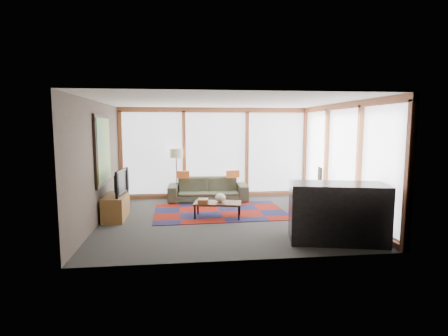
{
  "coord_description": "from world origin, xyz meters",
  "views": [
    {
      "loc": [
        -0.95,
        -7.65,
        2.08
      ],
      "look_at": [
        0.0,
        0.4,
        1.1
      ],
      "focal_mm": 28.0,
      "sensor_mm": 36.0,
      "label": 1
    }
  ],
  "objects": [
    {
      "name": "ground",
      "position": [
        0.0,
        0.0,
        0.0
      ],
      "size": [
        5.5,
        5.5,
        0.0
      ],
      "primitive_type": "plane",
      "color": "#2F2F2C",
      "rests_on": "ground"
    },
    {
      "name": "bowl_a",
      "position": [
        2.46,
        -0.41,
        0.65
      ],
      "size": [
        0.19,
        0.19,
        0.09
      ],
      "primitive_type": "ellipsoid",
      "rotation": [
        0.0,
        0.0,
        -0.01
      ],
      "color": "black",
      "rests_on": "bookshelf"
    },
    {
      "name": "vase",
      "position": [
        -0.12,
        0.1,
        0.46
      ],
      "size": [
        0.29,
        0.29,
        0.2
      ],
      "primitive_type": "ellipsoid",
      "rotation": [
        0.0,
        0.0,
        0.24
      ],
      "color": "beige",
      "rests_on": "coffee_table"
    },
    {
      "name": "pillow_left",
      "position": [
        -0.96,
        1.97,
        0.74
      ],
      "size": [
        0.37,
        0.13,
        0.2
      ],
      "primitive_type": "cube",
      "rotation": [
        0.0,
        0.0,
        -0.07
      ],
      "color": "#D26328",
      "rests_on": "sofa"
    },
    {
      "name": "bowl_b",
      "position": [
        2.41,
        -0.12,
        0.64
      ],
      "size": [
        0.17,
        0.17,
        0.07
      ],
      "primitive_type": "ellipsoid",
      "rotation": [
        0.0,
        0.0,
        0.19
      ],
      "color": "black",
      "rests_on": "bookshelf"
    },
    {
      "name": "tv_console",
      "position": [
        -2.47,
        0.27,
        0.27
      ],
      "size": [
        0.45,
        1.08,
        0.54
      ],
      "primitive_type": "cube",
      "color": "brown",
      "rests_on": "ground"
    },
    {
      "name": "shelf_picture",
      "position": [
        2.55,
        0.91,
        0.81
      ],
      "size": [
        0.09,
        0.32,
        0.42
      ],
      "primitive_type": "cube",
      "rotation": [
        0.0,
        0.0,
        -0.16
      ],
      "color": "black",
      "rests_on": "bookshelf"
    },
    {
      "name": "rug",
      "position": [
        -0.08,
        0.61,
        0.01
      ],
      "size": [
        3.2,
        2.11,
        0.01
      ],
      "primitive_type": "cube",
      "rotation": [
        0.0,
        0.0,
        0.03
      ],
      "color": "#681008",
      "rests_on": "ground"
    },
    {
      "name": "bookshelf",
      "position": [
        2.43,
        0.12,
        0.3
      ],
      "size": [
        0.44,
        2.42,
        0.6
      ],
      "primitive_type": null,
      "color": "black",
      "rests_on": "ground"
    },
    {
      "name": "bar_counter",
      "position": [
        1.8,
        -1.8,
        0.53
      ],
      "size": [
        1.81,
        1.14,
        1.06
      ],
      "primitive_type": "cube",
      "rotation": [
        0.0,
        0.0,
        -0.23
      ],
      "color": "black",
      "rests_on": "ground"
    },
    {
      "name": "book_stack",
      "position": [
        -0.52,
        0.06,
        0.4
      ],
      "size": [
        0.26,
        0.31,
        0.09
      ],
      "primitive_type": "cube",
      "rotation": [
        0.0,
        0.0,
        -0.13
      ],
      "color": "brown",
      "rests_on": "coffee_table"
    },
    {
      "name": "room_envelope",
      "position": [
        0.49,
        0.56,
        1.54
      ],
      "size": [
        5.52,
        5.02,
        2.62
      ],
      "color": "#493A34",
      "rests_on": "ground"
    },
    {
      "name": "floor_lamp",
      "position": [
        -1.14,
        2.2,
        0.73
      ],
      "size": [
        0.37,
        0.37,
        1.45
      ],
      "primitive_type": null,
      "color": "black",
      "rests_on": "ground"
    },
    {
      "name": "coffee_table",
      "position": [
        -0.18,
        0.09,
        0.18
      ],
      "size": [
        1.14,
        0.72,
        0.35
      ],
      "primitive_type": null,
      "rotation": [
        0.0,
        0.0,
        -0.19
      ],
      "color": "black",
      "rests_on": "ground"
    },
    {
      "name": "pillow_right",
      "position": [
        0.43,
        1.91,
        0.74
      ],
      "size": [
        0.38,
        0.19,
        0.2
      ],
      "primitive_type": "cube",
      "rotation": [
        0.0,
        0.0,
        0.24
      ],
      "color": "#D26328",
      "rests_on": "sofa"
    },
    {
      "name": "television",
      "position": [
        -2.42,
        0.32,
        0.83
      ],
      "size": [
        0.21,
        1.0,
        0.57
      ],
      "primitive_type": "imported",
      "rotation": [
        0.0,
        0.0,
        1.49
      ],
      "color": "black",
      "rests_on": "tv_console"
    },
    {
      "name": "sofa",
      "position": [
        -0.27,
        1.95,
        0.32
      ],
      "size": [
        2.23,
        0.94,
        0.64
      ],
      "primitive_type": "imported",
      "rotation": [
        0.0,
        0.0,
        -0.04
      ],
      "color": "#373828",
      "rests_on": "ground"
    }
  ]
}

